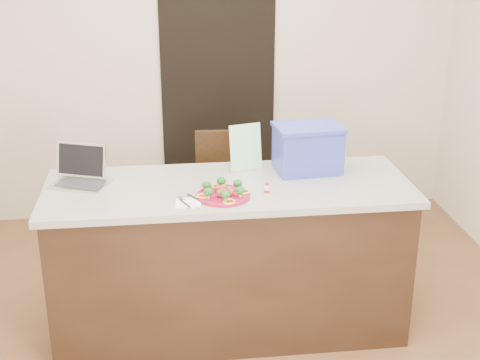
{
  "coord_description": "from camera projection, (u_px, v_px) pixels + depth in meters",
  "views": [
    {
      "loc": [
        -0.36,
        -3.21,
        2.3
      ],
      "look_at": [
        0.06,
        0.2,
        0.97
      ],
      "focal_mm": 50.0,
      "sensor_mm": 36.0,
      "label": 1
    }
  ],
  "objects": [
    {
      "name": "ground",
      "position": [
        234.0,
        349.0,
        3.85
      ],
      "size": [
        4.0,
        4.0,
        0.0
      ],
      "primitive_type": "plane",
      "color": "brown",
      "rests_on": "ground"
    },
    {
      "name": "room_shell",
      "position": [
        233.0,
        71.0,
        3.26
      ],
      "size": [
        4.0,
        4.0,
        4.0
      ],
      "color": "white",
      "rests_on": "ground"
    },
    {
      "name": "doorway",
      "position": [
        218.0,
        96.0,
        5.33
      ],
      "size": [
        0.9,
        0.02,
        2.0
      ],
      "primitive_type": "cube",
      "color": "black",
      "rests_on": "ground"
    },
    {
      "name": "island",
      "position": [
        229.0,
        257.0,
        3.91
      ],
      "size": [
        2.06,
        0.76,
        0.92
      ],
      "color": "black",
      "rests_on": "ground"
    },
    {
      "name": "plate",
      "position": [
        223.0,
        195.0,
        3.57
      ],
      "size": [
        0.29,
        0.29,
        0.02
      ],
      "rotation": [
        0.0,
        0.0,
        -0.15
      ],
      "color": "maroon",
      "rests_on": "island"
    },
    {
      "name": "meatballs",
      "position": [
        224.0,
        191.0,
        3.56
      ],
      "size": [
        0.1,
        0.12,
        0.04
      ],
      "color": "brown",
      "rests_on": "plate"
    },
    {
      "name": "broccoli",
      "position": [
        223.0,
        188.0,
        3.55
      ],
      "size": [
        0.22,
        0.25,
        0.04
      ],
      "color": "#124613",
      "rests_on": "plate"
    },
    {
      "name": "pepper_rings",
      "position": [
        223.0,
        194.0,
        3.57
      ],
      "size": [
        0.29,
        0.29,
        0.01
      ],
      "color": "yellow",
      "rests_on": "plate"
    },
    {
      "name": "napkin",
      "position": [
        188.0,
        203.0,
        3.5
      ],
      "size": [
        0.14,
        0.14,
        0.01
      ],
      "primitive_type": "cube",
      "rotation": [
        0.0,
        0.0,
        -0.05
      ],
      "color": "white",
      "rests_on": "island"
    },
    {
      "name": "fork",
      "position": [
        184.0,
        201.0,
        3.51
      ],
      "size": [
        0.06,
        0.16,
        0.0
      ],
      "rotation": [
        0.0,
        0.0,
        0.4
      ],
      "color": "#B9B8BD",
      "rests_on": "napkin"
    },
    {
      "name": "knife",
      "position": [
        194.0,
        202.0,
        3.49
      ],
      "size": [
        0.07,
        0.2,
        0.01
      ],
      "rotation": [
        0.0,
        0.0,
        0.54
      ],
      "color": "white",
      "rests_on": "napkin"
    },
    {
      "name": "yogurt_bottle",
      "position": [
        267.0,
        190.0,
        3.6
      ],
      "size": [
        0.03,
        0.03,
        0.06
      ],
      "rotation": [
        0.0,
        0.0,
        -0.16
      ],
      "color": "beige",
      "rests_on": "island"
    },
    {
      "name": "laptop",
      "position": [
        81.0,
        172.0,
        3.76
      ],
      "size": [
        0.36,
        0.34,
        0.21
      ],
      "rotation": [
        0.0,
        0.0,
        -0.37
      ],
      "color": "#AFAFB4",
      "rests_on": "island"
    },
    {
      "name": "leaflet",
      "position": [
        246.0,
        148.0,
        3.92
      ],
      "size": [
        0.2,
        0.09,
        0.28
      ],
      "primitive_type": "cube",
      "rotation": [
        -0.14,
        0.0,
        0.26
      ],
      "color": "white",
      "rests_on": "island"
    },
    {
      "name": "blue_box",
      "position": [
        308.0,
        148.0,
        3.9
      ],
      "size": [
        0.41,
        0.31,
        0.28
      ],
      "rotation": [
        0.0,
        0.0,
        0.1
      ],
      "color": "#2D3AA4",
      "rests_on": "island"
    },
    {
      "name": "chair",
      "position": [
        227.0,
        191.0,
        4.66
      ],
      "size": [
        0.44,
        0.44,
        0.95
      ],
      "rotation": [
        0.0,
        0.0,
        -0.05
      ],
      "color": "#341F0F",
      "rests_on": "ground"
    }
  ]
}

